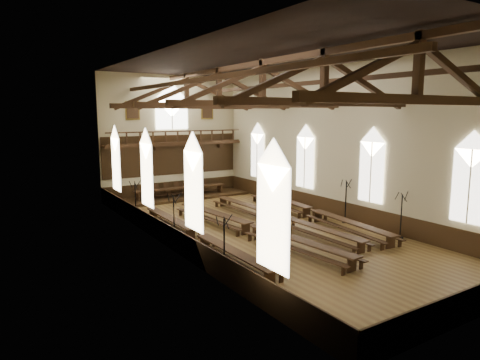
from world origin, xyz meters
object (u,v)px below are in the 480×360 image
Objects in this scene: refectory_row_a at (198,235)px; candelabrum_right_mid at (345,210)px; candelabrum_right_near at (401,224)px; refectory_row_c at (278,217)px; high_table at (181,189)px; dais at (181,197)px; refectory_row_b at (252,227)px; refectory_row_d at (313,211)px; candelabrum_left_near at (224,258)px; candelabrum_left_mid at (174,229)px; candelabrum_left_far at (136,209)px; candelabrum_right_far at (275,193)px.

refectory_row_a is 10.04m from candelabrum_right_mid.
candelabrum_right_near is at bearing -90.00° from candelabrum_right_mid.
refectory_row_c is 1.77× the size of high_table.
dais is at bearing 113.58° from candelabrum_right_mid.
refectory_row_b is 5.74m from refectory_row_d.
refectory_row_d is 5.15× the size of candelabrum_right_mid.
refectory_row_d is (5.62, 1.20, -0.01)m from refectory_row_b.
refectory_row_b is 6.05m from candelabrum_left_near.
candelabrum_right_near reaches higher than refectory_row_d.
high_table is at bearing 98.26° from refectory_row_c.
candelabrum_left_mid and candelabrum_right_mid have the same top height.
refectory_row_b is 1.05× the size of refectory_row_c.
candelabrum_right_mid is (6.82, -0.52, 0.30)m from refectory_row_b.
candelabrum_left_near is 0.96× the size of candelabrum_left_mid.
refectory_row_d is (2.77, -0.08, 0.03)m from refectory_row_c.
candelabrum_right_near reaches higher than refectory_row_c.
candelabrum_left_near is (-5.52, -16.53, 0.01)m from high_table.
candelabrum_left_far is at bearing -136.89° from high_table.
refectory_row_c is 5.97× the size of candelabrum_right_far.
candelabrum_right_far is (11.10, 5.99, -0.14)m from candelabrum_left_mid.
candelabrum_left_near is at bearing -103.20° from refectory_row_a.
refectory_row_b is at bearing -167.92° from refectory_row_d.
candelabrum_right_near reaches higher than refectory_row_a.
refectory_row_a is 4.87m from candelabrum_left_near.
high_table reaches higher than dais.
candelabrum_left_far is (-9.89, 5.89, 0.27)m from refectory_row_d.
refectory_row_c is 5.25× the size of candelabrum_right_near.
refectory_row_b reaches higher than refectory_row_c.
candelabrum_left_near is at bearing -108.47° from dais.
refectory_row_c is at bearing -81.74° from dais.
candelabrum_right_far is at bearing 90.00° from candelabrum_right_mid.
candelabrum_right_far is (11.10, 11.22, -0.11)m from candelabrum_left_near.
refectory_row_a is 12.60m from dais.
refectory_row_c is 4.96× the size of candelabrum_right_mid.
high_table is at bearing 111.56° from refectory_row_d.
refectory_row_b is 5.19× the size of candelabrum_left_mid.
refectory_row_b is 4.39m from candelabrum_left_mid.
high_table is at bearing 136.38° from candelabrum_right_far.
candelabrum_right_mid is (3.98, -1.80, 0.35)m from refectory_row_c.
refectory_row_c is at bearing 155.69° from candelabrum_right_mid.
refectory_row_d is 11.89m from high_table.
refectory_row_b is 8.28m from candelabrum_left_far.
candelabrum_left_near reaches higher than refectory_row_a.
dais is at bearing 98.26° from refectory_row_c.
candelabrum_right_mid is (1.21, -1.72, 0.31)m from refectory_row_d.
candelabrum_right_far reaches higher than dais.
refectory_row_a is at bearing -175.18° from refectory_row_d.
candelabrum_right_near is 11.61m from candelabrum_right_far.
refectory_row_a is at bearing 76.80° from candelabrum_left_near.
candelabrum_right_near is (11.10, -5.62, -0.05)m from candelabrum_left_mid.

